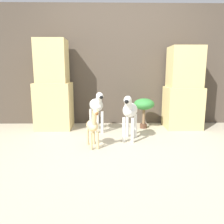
% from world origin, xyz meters
% --- Properties ---
extents(ground_plane, '(14.00, 14.00, 0.00)m').
position_xyz_m(ground_plane, '(0.00, 0.00, 0.00)').
color(ground_plane, '#B2A88E').
extents(wall_back, '(6.40, 0.08, 2.20)m').
position_xyz_m(wall_back, '(0.00, 1.62, 1.10)').
color(wall_back, '#473D33').
rests_on(wall_back, ground_plane).
extents(rock_pillar_left, '(0.61, 0.52, 1.54)m').
position_xyz_m(rock_pillar_left, '(-1.14, 1.25, 0.70)').
color(rock_pillar_left, '#D1B775').
rests_on(rock_pillar_left, ground_plane).
extents(rock_pillar_right, '(0.61, 0.52, 1.42)m').
position_xyz_m(rock_pillar_right, '(1.14, 1.25, 0.67)').
color(rock_pillar_right, '#D1B775').
rests_on(rock_pillar_right, ground_plane).
extents(zebra_right, '(0.30, 0.52, 0.68)m').
position_xyz_m(zebra_right, '(0.12, 0.52, 0.44)').
color(zebra_right, silver).
rests_on(zebra_right, ground_plane).
extents(zebra_left, '(0.32, 0.52, 0.68)m').
position_xyz_m(zebra_left, '(-0.38, 0.99, 0.44)').
color(zebra_left, silver).
rests_on(zebra_left, ground_plane).
extents(giraffe_figurine, '(0.23, 0.41, 0.56)m').
position_xyz_m(giraffe_figurine, '(-0.39, 0.22, 0.31)').
color(giraffe_figurine, '#E0C184').
rests_on(giraffe_figurine, ground_plane).
extents(potted_palm_front, '(0.36, 0.36, 0.54)m').
position_xyz_m(potted_palm_front, '(0.45, 1.21, 0.41)').
color(potted_palm_front, '#513323').
rests_on(potted_palm_front, ground_plane).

